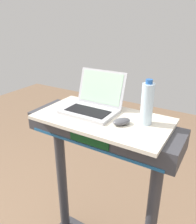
# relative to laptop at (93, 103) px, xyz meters

# --- Properties ---
(desk_board) EXTENTS (0.75, 0.41, 0.02)m
(desk_board) POSITION_rel_laptop_xyz_m (0.10, -0.06, -0.06)
(desk_board) COLOR beige
(desk_board) RESTS_ON treadmill_base
(laptop) EXTENTS (0.31, 0.28, 0.22)m
(laptop) POSITION_rel_laptop_xyz_m (0.00, 0.00, 0.00)
(laptop) COLOR #B7B7BC
(laptop) RESTS_ON desk_board
(computer_mouse) EXTENTS (0.11, 0.12, 0.03)m
(computer_mouse) POSITION_rel_laptop_xyz_m (0.23, -0.08, -0.03)
(computer_mouse) COLOR #4C4C51
(computer_mouse) RESTS_ON desk_board
(water_bottle) EXTENTS (0.06, 0.06, 0.24)m
(water_bottle) POSITION_rel_laptop_xyz_m (0.33, -0.01, 0.07)
(water_bottle) COLOR silver
(water_bottle) RESTS_ON desk_board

